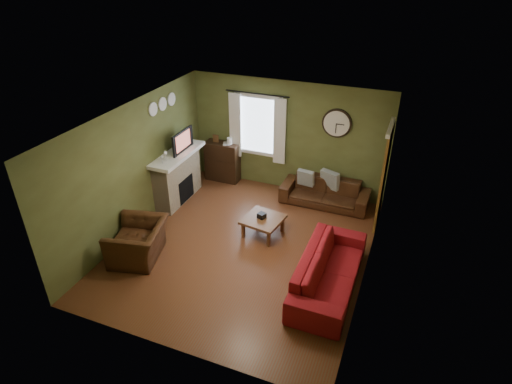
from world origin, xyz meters
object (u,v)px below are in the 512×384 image
at_px(sofa_red, 329,271).
at_px(armchair, 138,241).
at_px(sofa_brown, 325,192).
at_px(bookshelf, 223,162).
at_px(coffee_table, 263,226).

distance_m(sofa_red, armchair, 3.51).
xyz_separation_m(sofa_brown, sofa_red, (0.72, -2.66, 0.05)).
xyz_separation_m(bookshelf, sofa_brown, (2.63, -0.20, -0.21)).
distance_m(armchair, coffee_table, 2.43).
bearing_deg(coffee_table, sofa_red, -32.73).
relative_size(bookshelf, armchair, 0.93).
xyz_separation_m(sofa_brown, armchair, (-2.75, -3.17, 0.06)).
distance_m(sofa_brown, armchair, 4.20).
relative_size(sofa_brown, armchair, 1.83).
bearing_deg(coffee_table, armchair, -141.24).
bearing_deg(bookshelf, armchair, -92.06).
bearing_deg(armchair, sofa_brown, 124.93).
bearing_deg(sofa_brown, sofa_red, -74.92).
height_order(sofa_red, coffee_table, sofa_red).
bearing_deg(sofa_brown, coffee_table, -117.50).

